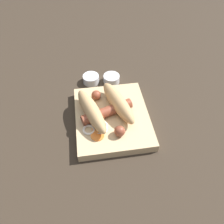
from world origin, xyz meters
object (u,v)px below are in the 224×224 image
object	(u,v)px
food_tray	(112,117)
condiment_cup_near	(111,79)
sausage	(107,112)
condiment_cup_far	(91,79)
bread_roll	(105,107)

from	to	relation	value
food_tray	condiment_cup_near	xyz separation A→B (m)	(0.16, -0.02, -0.00)
sausage	condiment_cup_near	bearing A→B (deg)	-12.44
condiment_cup_far	condiment_cup_near	bearing A→B (deg)	-97.92
condiment_cup_near	condiment_cup_far	world-z (taller)	same
condiment_cup_near	food_tray	bearing A→B (deg)	172.08
sausage	condiment_cup_far	size ratio (longest dim) A/B	3.13
sausage	condiment_cup_near	xyz separation A→B (m)	(0.16, -0.04, -0.03)
food_tray	condiment_cup_near	bearing A→B (deg)	-7.92
condiment_cup_near	condiment_cup_far	bearing A→B (deg)	82.08
food_tray	sausage	bearing A→B (deg)	92.95
food_tray	condiment_cup_far	distance (m)	0.17
food_tray	bread_roll	size ratio (longest dim) A/B	1.22
bread_roll	condiment_cup_far	world-z (taller)	bread_roll
condiment_cup_near	condiment_cup_far	xyz separation A→B (m)	(0.01, 0.07, 0.00)
bread_roll	sausage	bearing A→B (deg)	-150.73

